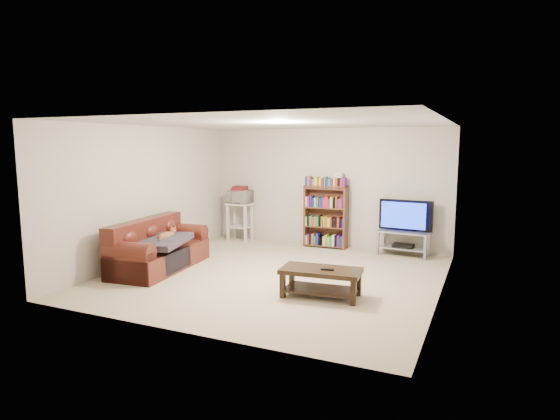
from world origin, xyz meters
The scene contains 19 objects.
floor centered at (0.00, 0.00, 0.00)m, with size 5.00×5.00×0.00m, color beige.
ceiling centered at (0.00, 0.00, 2.40)m, with size 5.00×5.00×0.00m, color white.
wall_back centered at (0.00, 2.50, 1.20)m, with size 5.00×5.00×0.00m, color beige.
wall_front centered at (0.00, -2.50, 1.20)m, with size 5.00×5.00×0.00m, color beige.
wall_left centered at (-2.50, 0.00, 1.20)m, with size 5.00×5.00×0.00m, color beige.
wall_right centered at (2.50, 0.00, 1.20)m, with size 5.00×5.00×0.00m, color beige.
sofa centered at (-2.01, -0.43, 0.30)m, with size 1.04×2.02×0.83m.
blanket centered at (-1.82, -0.55, 0.50)m, with size 0.75×0.97×0.10m, color #342D39.
cat centered at (-1.84, -0.37, 0.56)m, with size 0.21×0.53×0.16m, color brown, non-canonical shape.
coffee_table centered at (1.01, -0.70, 0.27)m, with size 1.13×0.64×0.40m.
remote centered at (1.11, -0.74, 0.41)m, with size 0.18×0.05×0.02m, color black.
tv_stand centered at (1.63, 2.21, 0.32)m, with size 0.97×0.49×0.47m.
television centered at (1.63, 2.21, 0.76)m, with size 1.01×0.13×0.58m, color black.
dvd_player centered at (1.63, 2.21, 0.19)m, with size 0.37×0.26×0.06m, color black.
bookshelf centered at (0.06, 2.30, 0.65)m, with size 0.88×0.29×1.26m.
shelf_clutter centered at (0.16, 2.32, 1.36)m, with size 0.64×0.20×0.28m.
microwave_stand centered at (-1.87, 2.20, 0.52)m, with size 0.52×0.38×0.82m.
microwave centered at (-1.87, 2.20, 0.96)m, with size 0.50×0.34×0.28m, color silver.
game_boxes centered at (-1.87, 2.20, 1.12)m, with size 0.30×0.26×0.05m, color maroon.
Camera 1 is at (3.04, -6.59, 2.08)m, focal length 30.00 mm.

